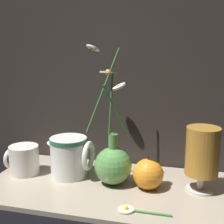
% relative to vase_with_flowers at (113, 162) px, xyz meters
% --- Properties ---
extents(ground_plane, '(6.00, 6.00, 0.00)m').
position_rel_vase_with_flowers_xyz_m(ground_plane, '(-0.00, -0.01, -0.07)').
color(ground_plane, black).
extents(shelf, '(0.65, 0.33, 0.01)m').
position_rel_vase_with_flowers_xyz_m(shelf, '(-0.00, -0.01, -0.06)').
color(shelf, tan).
rests_on(shelf, ground_plane).
extents(vase_with_flowers, '(0.15, 0.17, 0.36)m').
position_rel_vase_with_flowers_xyz_m(vase_with_flowers, '(0.00, 0.00, 0.00)').
color(vase_with_flowers, '#59994C').
rests_on(vase_with_flowers, shelf).
extents(yellow_mug, '(0.09, 0.08, 0.08)m').
position_rel_vase_with_flowers_xyz_m(yellow_mug, '(-0.26, 0.00, -0.02)').
color(yellow_mug, silver).
rests_on(yellow_mug, shelf).
extents(ceramic_pitcher, '(0.13, 0.10, 0.12)m').
position_rel_vase_with_flowers_xyz_m(ceramic_pitcher, '(-0.13, 0.02, 0.00)').
color(ceramic_pitcher, white).
rests_on(ceramic_pitcher, shelf).
extents(tea_glass, '(0.08, 0.08, 0.16)m').
position_rel_vase_with_flowers_xyz_m(tea_glass, '(0.22, 0.01, 0.04)').
color(tea_glass, silver).
rests_on(tea_glass, shelf).
extents(orange_fruit, '(0.08, 0.08, 0.09)m').
position_rel_vase_with_flowers_xyz_m(orange_fruit, '(0.09, -0.01, -0.02)').
color(orange_fruit, orange).
rests_on(orange_fruit, shelf).
extents(loose_daisy, '(0.12, 0.04, 0.01)m').
position_rel_vase_with_flowers_xyz_m(loose_daisy, '(0.08, -0.13, -0.06)').
color(loose_daisy, '#3D7A33').
rests_on(loose_daisy, shelf).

